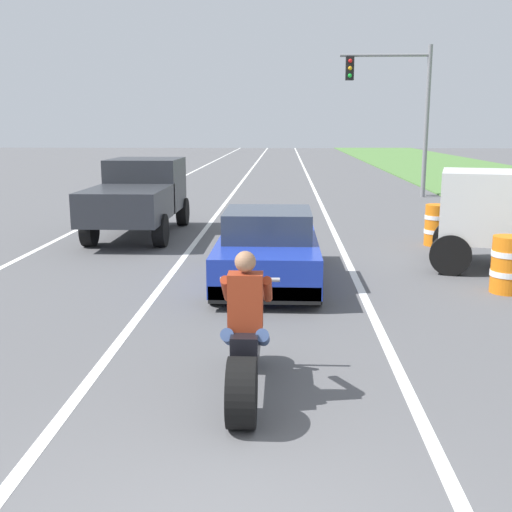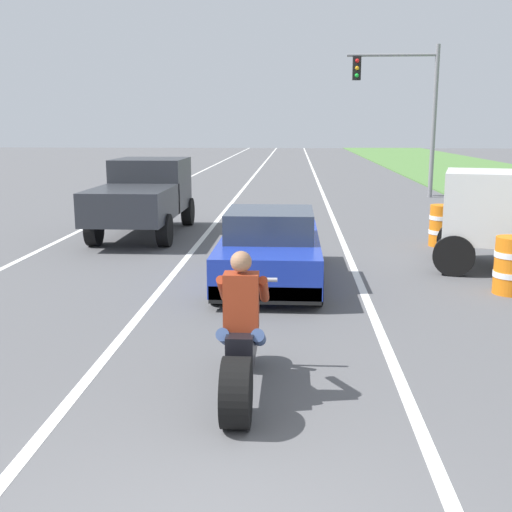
{
  "view_description": "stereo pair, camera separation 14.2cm",
  "coord_description": "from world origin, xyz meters",
  "px_view_note": "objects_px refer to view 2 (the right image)",
  "views": [
    {
      "loc": [
        0.41,
        -3.48,
        2.87
      ],
      "look_at": [
        0.01,
        5.43,
        1.0
      ],
      "focal_mm": 43.7,
      "sensor_mm": 36.0,
      "label": 1
    },
    {
      "loc": [
        0.56,
        -3.47,
        2.87
      ],
      "look_at": [
        0.01,
        5.43,
        1.0
      ],
      "focal_mm": 43.7,
      "sensor_mm": 36.0,
      "label": 2
    }
  ],
  "objects_px": {
    "sports_car_blue": "(270,248)",
    "construction_barrel_mid": "(441,225)",
    "traffic_light_mast_near": "(408,99)",
    "construction_barrel_nearest": "(511,265)",
    "motorcycle_with_rider": "(241,347)",
    "pickup_truck_left_lane_dark_grey": "(144,194)"
  },
  "relations": [
    {
      "from": "pickup_truck_left_lane_dark_grey",
      "to": "construction_barrel_mid",
      "type": "height_order",
      "value": "pickup_truck_left_lane_dark_grey"
    },
    {
      "from": "pickup_truck_left_lane_dark_grey",
      "to": "traffic_light_mast_near",
      "type": "xyz_separation_m",
      "value": [
        8.48,
        9.58,
        2.82
      ]
    },
    {
      "from": "pickup_truck_left_lane_dark_grey",
      "to": "construction_barrel_nearest",
      "type": "height_order",
      "value": "pickup_truck_left_lane_dark_grey"
    },
    {
      "from": "pickup_truck_left_lane_dark_grey",
      "to": "construction_barrel_mid",
      "type": "relative_size",
      "value": 4.8
    },
    {
      "from": "pickup_truck_left_lane_dark_grey",
      "to": "sports_car_blue",
      "type": "bearing_deg",
      "value": -54.16
    },
    {
      "from": "traffic_light_mast_near",
      "to": "construction_barrel_nearest",
      "type": "height_order",
      "value": "traffic_light_mast_near"
    },
    {
      "from": "sports_car_blue",
      "to": "construction_barrel_mid",
      "type": "height_order",
      "value": "sports_car_blue"
    },
    {
      "from": "motorcycle_with_rider",
      "to": "sports_car_blue",
      "type": "bearing_deg",
      "value": 88.9
    },
    {
      "from": "sports_car_blue",
      "to": "motorcycle_with_rider",
      "type": "bearing_deg",
      "value": -91.1
    },
    {
      "from": "construction_barrel_nearest",
      "to": "construction_barrel_mid",
      "type": "bearing_deg",
      "value": 92.45
    },
    {
      "from": "sports_car_blue",
      "to": "pickup_truck_left_lane_dark_grey",
      "type": "height_order",
      "value": "pickup_truck_left_lane_dark_grey"
    },
    {
      "from": "motorcycle_with_rider",
      "to": "pickup_truck_left_lane_dark_grey",
      "type": "xyz_separation_m",
      "value": [
        -3.44,
        10.1,
        0.51
      ]
    },
    {
      "from": "construction_barrel_mid",
      "to": "construction_barrel_nearest",
      "type": "bearing_deg",
      "value": -87.55
    },
    {
      "from": "construction_barrel_nearest",
      "to": "motorcycle_with_rider",
      "type": "bearing_deg",
      "value": -133.21
    },
    {
      "from": "motorcycle_with_rider",
      "to": "construction_barrel_nearest",
      "type": "distance_m",
      "value": 6.27
    },
    {
      "from": "traffic_light_mast_near",
      "to": "construction_barrel_mid",
      "type": "relative_size",
      "value": 6.0
    },
    {
      "from": "sports_car_blue",
      "to": "construction_barrel_mid",
      "type": "relative_size",
      "value": 4.3
    },
    {
      "from": "motorcycle_with_rider",
      "to": "construction_barrel_nearest",
      "type": "height_order",
      "value": "motorcycle_with_rider"
    },
    {
      "from": "pickup_truck_left_lane_dark_grey",
      "to": "motorcycle_with_rider",
      "type": "bearing_deg",
      "value": -71.17
    },
    {
      "from": "construction_barrel_mid",
      "to": "pickup_truck_left_lane_dark_grey",
      "type": "bearing_deg",
      "value": 171.51
    },
    {
      "from": "motorcycle_with_rider",
      "to": "pickup_truck_left_lane_dark_grey",
      "type": "bearing_deg",
      "value": 108.83
    },
    {
      "from": "motorcycle_with_rider",
      "to": "construction_barrel_mid",
      "type": "relative_size",
      "value": 2.21
    }
  ]
}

